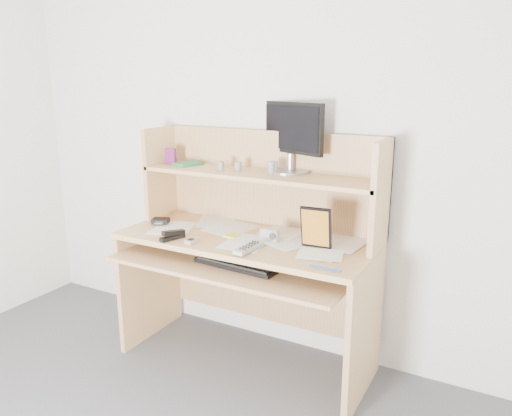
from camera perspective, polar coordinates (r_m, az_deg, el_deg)
The scene contains 19 objects.
back_wall at distance 2.88m, azimuth 1.90°, elevation 7.90°, with size 3.60×0.04×2.50m, color silver.
desk at distance 2.79m, azimuth -0.42°, elevation -3.99°, with size 1.40×0.70×1.30m.
paper_clutter at distance 2.71m, azimuth -1.25°, elevation -3.29°, with size 1.32×0.54×0.01m, color white.
keyboard at distance 2.58m, azimuth -2.04°, elevation -6.28°, with size 0.47×0.19×0.03m.
tv_remote at distance 2.49m, azimuth -0.79°, elevation -4.58°, with size 0.06×0.20×0.02m, color #A2A29D.
flip_phone at distance 2.63m, azimuth -7.32°, elevation -3.66°, with size 0.04×0.08×0.02m, color silver.
stapler at distance 2.70m, azimuth -9.55°, elevation -3.02°, with size 0.04×0.14×0.04m, color black.
wallet at distance 3.01m, azimuth -10.85°, elevation -1.42°, with size 0.10×0.08×0.02m, color black.
sticky_note_pad at distance 2.72m, azimuth -2.71°, elevation -3.20°, with size 0.07×0.07×0.01m, color yellow.
digital_camera at distance 2.64m, azimuth 1.59°, elevation -3.05°, with size 0.10×0.04×0.06m, color silver.
game_case at distance 2.50m, azimuth 6.87°, elevation -2.24°, with size 0.15×0.02×0.22m, color black.
blue_pen at distance 2.27m, azimuth 7.90°, elevation -6.82°, with size 0.01×0.01×0.16m, color #1745AF.
card_box at distance 3.07m, azimuth -9.73°, elevation 5.83°, with size 0.07×0.02×0.10m, color #9C2914.
shelf_book at distance 3.03m, azimuth -7.78°, elevation 5.04°, with size 0.11×0.16×0.02m, color #33804A.
chip_stack_a at distance 2.83m, azimuth -4.07°, elevation 4.81°, with size 0.04×0.04×0.05m, color black.
chip_stack_b at distance 2.72m, azimuth 1.79°, elevation 4.64°, with size 0.04×0.04×0.07m, color white.
chip_stack_c at distance 2.81m, azimuth -2.06°, elevation 4.77°, with size 0.04×0.04×0.05m, color black.
chip_stack_d at distance 2.73m, azimuth 2.11°, elevation 4.64°, with size 0.04×0.04×0.07m, color white.
monitor at distance 2.76m, azimuth 4.10°, elevation 8.29°, with size 0.42×0.23×0.38m.
Camera 1 is at (1.29, -0.76, 1.58)m, focal length 35.00 mm.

